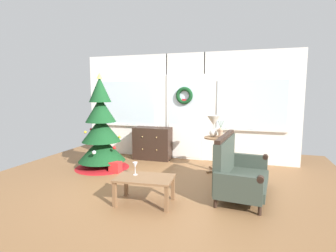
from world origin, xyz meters
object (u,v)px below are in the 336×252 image
Objects in this scene: coffee_table at (145,181)px; dresser_cabinet at (153,143)px; flower_vase at (221,132)px; gift_box at (115,167)px; christmas_tree at (101,134)px; settee_sofa at (237,171)px; table_lamp at (214,123)px; wine_glass at (135,166)px; side_table at (216,147)px.

dresser_cabinet is at bearing 108.29° from coffee_table.
flower_vase is 2.26m from gift_box.
coffee_table is 4.07× the size of gift_box.
christmas_tree is 9.36× the size of gift_box.
christmas_tree reaches higher than settee_sofa.
wine_glass is at bearing -115.41° from table_lamp.
side_table is 3.30× the size of gift_box.
flower_vase is (1.70, -0.60, 0.44)m from dresser_cabinet.
table_lamp reaches higher than gift_box.
side_table is at bearing 20.00° from gift_box.
table_lamp reaches higher than coffee_table.
coffee_table is at bearing -148.90° from settee_sofa.
table_lamp is at bearing -18.13° from dresser_cabinet.
coffee_table is (0.81, -2.46, -0.05)m from dresser_cabinet.
flower_vase reaches higher than gift_box.
christmas_tree reaches higher than gift_box.
coffee_table is at bearing -110.37° from table_lamp.
flower_vase reaches higher than wine_glass.
wine_glass is (-0.90, -1.90, -0.46)m from table_lamp.
christmas_tree is 2.23× the size of dresser_cabinet.
wine_glass is at bearing -44.03° from christmas_tree.
gift_box is at bearing -158.35° from table_lamp.
table_lamp is at bearing 64.59° from wine_glass.
flower_vase is 2.12m from coffee_table.
christmas_tree is at bearing -170.15° from flower_vase.
coffee_table is at bearing -41.86° from christmas_tree.
christmas_tree is at bearing -168.35° from side_table.
gift_box is (0.44, -0.22, -0.63)m from christmas_tree.
dresser_cabinet is 0.63× the size of settee_sofa.
dresser_cabinet is at bearing 161.22° from side_table.
wine_glass is at bearing -117.36° from side_table.
dresser_cabinet is 1.86m from flower_vase.
table_lamp is 2.03× the size of gift_box.
christmas_tree is at bearing -126.94° from dresser_cabinet.
wine_glass is (1.42, -1.37, -0.20)m from christmas_tree.
coffee_table is 0.27m from wine_glass.
settee_sofa is 6.66× the size of gift_box.
flower_vase is (-0.38, 1.09, 0.46)m from settee_sofa.
side_table is at bearing 11.65° from christmas_tree.
gift_box is at bearing -26.04° from christmas_tree.
christmas_tree reaches higher than wine_glass.
coffee_table is (-0.89, -1.86, -0.49)m from flower_vase.
table_lamp is (2.32, 0.53, 0.26)m from christmas_tree.
table_lamp is (1.54, -0.50, 0.61)m from dresser_cabinet.
christmas_tree is 10.41× the size of wine_glass.
wine_glass is (-0.18, 0.06, 0.20)m from coffee_table.
table_lamp is 2.19m from coffee_table.
gift_box is at bearing 130.23° from wine_glass.
christmas_tree is 2.84× the size of side_table.
settee_sofa is (2.86, -0.66, -0.36)m from christmas_tree.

